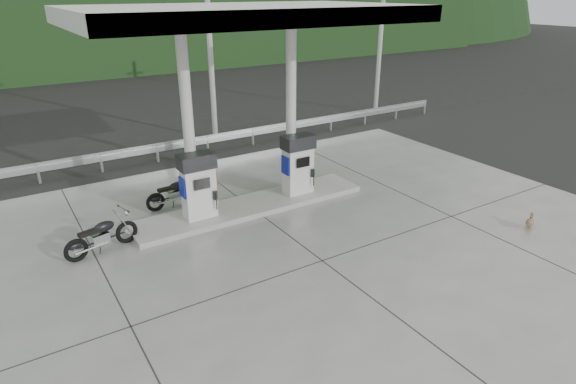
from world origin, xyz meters
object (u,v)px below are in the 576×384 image
gas_pump_left (198,186)px  motorcycle_left (102,236)px  gas_pump_right (298,164)px  duck (530,223)px  motorcycle_right (175,193)px

gas_pump_left → motorcycle_left: gas_pump_left is taller
gas_pump_left → gas_pump_right: size_ratio=1.00×
motorcycle_left → duck: bearing=-39.5°
gas_pump_right → motorcycle_right: 3.74m
gas_pump_left → duck: gas_pump_left is taller
gas_pump_left → motorcycle_left: size_ratio=1.03×
motorcycle_right → duck: 9.88m
gas_pump_right → motorcycle_right: gas_pump_right is taller
duck → gas_pump_right: bearing=104.6°
duck → motorcycle_right: bearing=115.4°
gas_pump_left → motorcycle_left: 2.75m
motorcycle_left → gas_pump_left: bearing=-7.5°
gas_pump_right → duck: gas_pump_right is taller
gas_pump_right → motorcycle_right: bearing=158.3°
gas_pump_left → motorcycle_left: (-2.66, -0.28, -0.64)m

